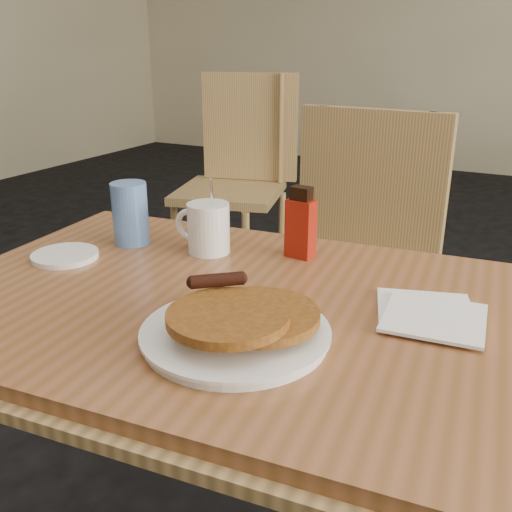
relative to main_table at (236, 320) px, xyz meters
The scene contains 9 objects.
main_table is the anchor object (origin of this frame).
chair_main_far 0.73m from the main_table, 90.15° to the left, with size 0.47×0.47×1.00m.
chair_wall_extra 1.81m from the main_table, 118.85° to the left, with size 0.58×0.58×1.05m.
pancake_plate 0.17m from the main_table, 60.03° to the right, with size 0.30×0.30×0.09m.
coffee_mug 0.27m from the main_table, 133.32° to the left, with size 0.13×0.09×0.17m.
syrup_bottle 0.28m from the main_table, 85.74° to the left, with size 0.06×0.04×0.15m.
napkin_stack 0.34m from the main_table, 14.18° to the left, with size 0.21×0.22×0.01m.
blue_tumbler 0.41m from the main_table, 156.96° to the left, with size 0.08×0.08×0.14m, color #5681C9.
side_saucer 0.43m from the main_table, behind, with size 0.14×0.14×0.01m, color white.
Camera 1 is at (0.41, -0.76, 1.19)m, focal length 40.00 mm.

